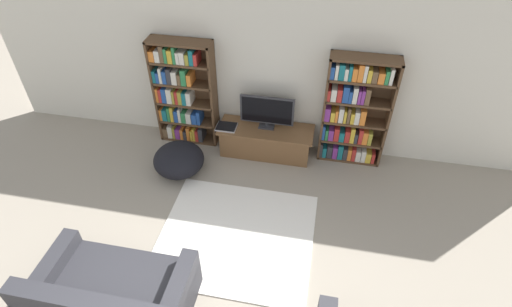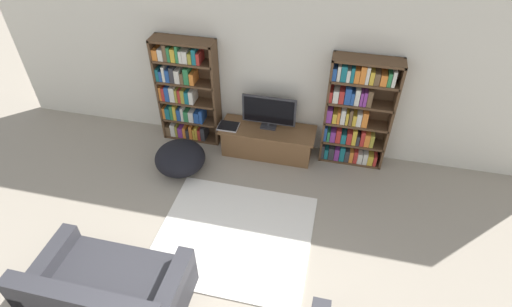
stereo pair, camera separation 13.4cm
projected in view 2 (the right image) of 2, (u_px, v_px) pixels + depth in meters
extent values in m
cube|color=silver|center=(275.00, 71.00, 5.88)|extent=(8.80, 0.06, 2.60)
cube|color=#513823|center=(161.00, 89.00, 6.32)|extent=(0.04, 0.30, 1.75)
cube|color=#513823|center=(217.00, 96.00, 6.16)|extent=(0.04, 0.30, 1.75)
cube|color=#513823|center=(191.00, 88.00, 6.33)|extent=(0.96, 0.04, 1.75)
cube|color=#513823|center=(182.00, 41.00, 5.68)|extent=(0.96, 0.30, 0.04)
cube|color=#513823|center=(194.00, 135.00, 6.79)|extent=(0.92, 0.30, 0.04)
cube|color=brown|center=(171.00, 128.00, 6.78)|extent=(0.08, 0.24, 0.17)
cube|color=silver|center=(175.00, 127.00, 6.75)|extent=(0.08, 0.24, 0.23)
cube|color=#9E9333|center=(179.00, 128.00, 6.74)|extent=(0.04, 0.24, 0.21)
cube|color=#7F338C|center=(182.00, 129.00, 6.74)|extent=(0.08, 0.24, 0.19)
cube|color=orange|center=(186.00, 130.00, 6.72)|extent=(0.05, 0.24, 0.19)
cube|color=#333338|center=(190.00, 131.00, 6.73)|extent=(0.05, 0.24, 0.16)
cube|color=orange|center=(193.00, 129.00, 6.69)|extent=(0.05, 0.24, 0.24)
cube|color=gold|center=(196.00, 131.00, 6.70)|extent=(0.04, 0.24, 0.19)
cube|color=gold|center=(198.00, 130.00, 6.68)|extent=(0.04, 0.24, 0.23)
cube|color=#B72D28|center=(201.00, 132.00, 6.68)|extent=(0.05, 0.24, 0.20)
cube|color=#333338|center=(205.00, 131.00, 6.65)|extent=(0.07, 0.24, 0.24)
cube|color=#513823|center=(192.00, 119.00, 6.56)|extent=(0.92, 0.30, 0.04)
cube|color=orange|center=(166.00, 110.00, 6.55)|extent=(0.04, 0.24, 0.20)
cube|color=#196B75|center=(170.00, 110.00, 6.54)|extent=(0.08, 0.24, 0.20)
cube|color=#2D7F47|center=(174.00, 110.00, 6.51)|extent=(0.04, 0.24, 0.25)
cube|color=gold|center=(177.00, 110.00, 6.50)|extent=(0.05, 0.24, 0.26)
cube|color=#234C99|center=(181.00, 112.00, 6.50)|extent=(0.06, 0.24, 0.20)
cube|color=silver|center=(184.00, 111.00, 6.48)|extent=(0.04, 0.24, 0.24)
cube|color=#2D7F47|center=(188.00, 113.00, 6.49)|extent=(0.07, 0.24, 0.19)
cube|color=silver|center=(193.00, 114.00, 6.47)|extent=(0.08, 0.24, 0.19)
cube|color=#234C99|center=(199.00, 115.00, 6.46)|extent=(0.08, 0.24, 0.18)
cube|color=#234C99|center=(203.00, 114.00, 6.43)|extent=(0.05, 0.24, 0.23)
cube|color=#513823|center=(189.00, 101.00, 6.34)|extent=(0.92, 0.30, 0.04)
cube|color=orange|center=(163.00, 91.00, 6.31)|extent=(0.04, 0.24, 0.24)
cube|color=#B72D28|center=(166.00, 91.00, 6.31)|extent=(0.05, 0.24, 0.23)
cube|color=#234C99|center=(169.00, 91.00, 6.29)|extent=(0.07, 0.24, 0.25)
cube|color=silver|center=(174.00, 92.00, 6.27)|extent=(0.08, 0.24, 0.25)
cube|color=#9E9333|center=(178.00, 93.00, 6.27)|extent=(0.04, 0.24, 0.22)
cube|color=#B72D28|center=(181.00, 94.00, 6.26)|extent=(0.04, 0.24, 0.22)
cube|color=#9E9333|center=(185.00, 94.00, 6.25)|extent=(0.06, 0.24, 0.23)
cube|color=#196B75|center=(189.00, 95.00, 6.25)|extent=(0.07, 0.24, 0.21)
cube|color=silver|center=(193.00, 95.00, 6.23)|extent=(0.07, 0.24, 0.22)
cube|color=#513823|center=(187.00, 82.00, 6.11)|extent=(0.92, 0.30, 0.04)
cube|color=#196B75|center=(160.00, 72.00, 6.10)|extent=(0.05, 0.24, 0.19)
cube|color=#234C99|center=(163.00, 73.00, 6.10)|extent=(0.05, 0.24, 0.17)
cube|color=silver|center=(166.00, 71.00, 6.06)|extent=(0.04, 0.24, 0.25)
cube|color=#234C99|center=(170.00, 73.00, 6.07)|extent=(0.06, 0.24, 0.20)
cube|color=#333338|center=(174.00, 72.00, 6.04)|extent=(0.07, 0.24, 0.25)
cube|color=silver|center=(179.00, 74.00, 6.04)|extent=(0.08, 0.24, 0.21)
cube|color=brown|center=(184.00, 76.00, 6.04)|extent=(0.05, 0.24, 0.17)
cube|color=#2D7F47|center=(188.00, 74.00, 6.00)|extent=(0.08, 0.24, 0.25)
cube|color=orange|center=(194.00, 77.00, 6.01)|extent=(0.07, 0.24, 0.19)
cube|color=#513823|center=(184.00, 61.00, 5.88)|extent=(0.92, 0.30, 0.04)
cube|color=orange|center=(157.00, 52.00, 5.88)|extent=(0.08, 0.24, 0.16)
cube|color=silver|center=(163.00, 52.00, 5.86)|extent=(0.08, 0.24, 0.18)
cube|color=brown|center=(167.00, 50.00, 5.82)|extent=(0.06, 0.24, 0.26)
cube|color=#2D7F47|center=(171.00, 52.00, 5.82)|extent=(0.04, 0.24, 0.22)
cube|color=gold|center=(175.00, 53.00, 5.82)|extent=(0.07, 0.24, 0.20)
cube|color=#2D7F47|center=(179.00, 52.00, 5.79)|extent=(0.04, 0.24, 0.26)
cube|color=silver|center=(183.00, 54.00, 5.80)|extent=(0.05, 0.24, 0.18)
cube|color=silver|center=(187.00, 55.00, 5.79)|extent=(0.08, 0.24, 0.19)
cube|color=#9E9333|center=(192.00, 56.00, 5.79)|extent=(0.06, 0.24, 0.16)
cube|color=#196B75|center=(196.00, 54.00, 5.75)|extent=(0.06, 0.24, 0.23)
cube|color=#B72D28|center=(200.00, 56.00, 5.76)|extent=(0.05, 0.24, 0.18)
cube|color=#513823|center=(326.00, 110.00, 5.87)|extent=(0.04, 0.30, 1.75)
cube|color=#513823|center=(391.00, 118.00, 5.71)|extent=(0.04, 0.30, 1.75)
cube|color=#513823|center=(359.00, 109.00, 5.89)|extent=(0.96, 0.04, 1.75)
cube|color=#513823|center=(369.00, 60.00, 5.23)|extent=(0.96, 0.30, 0.04)
cube|color=#513823|center=(349.00, 158.00, 6.34)|extent=(0.92, 0.30, 0.04)
cube|color=#333338|center=(323.00, 148.00, 6.31)|extent=(0.04, 0.24, 0.25)
cube|color=#196B75|center=(327.00, 150.00, 6.32)|extent=(0.06, 0.24, 0.18)
cube|color=#333338|center=(332.00, 150.00, 6.30)|extent=(0.08, 0.24, 0.22)
cube|color=#7F338C|center=(337.00, 151.00, 6.29)|extent=(0.07, 0.24, 0.21)
cube|color=#196B75|center=(342.00, 151.00, 6.26)|extent=(0.08, 0.24, 0.26)
cube|color=#333338|center=(347.00, 152.00, 6.26)|extent=(0.07, 0.24, 0.21)
cube|color=orange|center=(352.00, 153.00, 6.25)|extent=(0.06, 0.24, 0.21)
cube|color=#B72D28|center=(356.00, 153.00, 6.23)|extent=(0.06, 0.24, 0.22)
cube|color=silver|center=(360.00, 155.00, 6.23)|extent=(0.07, 0.24, 0.19)
cube|color=silver|center=(365.00, 155.00, 6.21)|extent=(0.07, 0.24, 0.21)
cube|color=gold|center=(370.00, 157.00, 6.21)|extent=(0.08, 0.24, 0.18)
cube|color=#B72D28|center=(375.00, 157.00, 6.20)|extent=(0.05, 0.24, 0.18)
cube|color=#513823|center=(353.00, 141.00, 6.12)|extent=(0.92, 0.30, 0.04)
cube|color=#234C99|center=(326.00, 131.00, 6.09)|extent=(0.04, 0.24, 0.24)
cube|color=#2D7F47|center=(329.00, 133.00, 6.10)|extent=(0.04, 0.24, 0.18)
cube|color=#7F338C|center=(333.00, 133.00, 6.09)|extent=(0.08, 0.24, 0.19)
cube|color=#B72D28|center=(339.00, 133.00, 6.06)|extent=(0.07, 0.24, 0.23)
cube|color=#196B75|center=(344.00, 135.00, 6.07)|extent=(0.08, 0.24, 0.16)
cube|color=#B72D28|center=(349.00, 135.00, 6.04)|extent=(0.07, 0.24, 0.20)
cube|color=gold|center=(355.00, 134.00, 6.01)|extent=(0.06, 0.24, 0.26)
cube|color=#333338|center=(358.00, 137.00, 6.03)|extent=(0.05, 0.24, 0.17)
cube|color=#B72D28|center=(363.00, 135.00, 5.99)|extent=(0.06, 0.24, 0.25)
cube|color=orange|center=(367.00, 137.00, 5.99)|extent=(0.07, 0.24, 0.22)
cube|color=#9E9333|center=(372.00, 138.00, 5.98)|extent=(0.06, 0.24, 0.21)
cube|color=#513823|center=(357.00, 123.00, 5.89)|extent=(0.92, 0.30, 0.04)
cube|color=#7F338C|center=(330.00, 113.00, 5.87)|extent=(0.08, 0.24, 0.22)
cube|color=gold|center=(335.00, 115.00, 5.87)|extent=(0.06, 0.24, 0.16)
cube|color=orange|center=(339.00, 114.00, 5.85)|extent=(0.04, 0.24, 0.20)
cube|color=silver|center=(344.00, 114.00, 5.83)|extent=(0.07, 0.24, 0.24)
cube|color=gold|center=(347.00, 115.00, 5.83)|extent=(0.04, 0.24, 0.20)
cube|color=brown|center=(351.00, 114.00, 5.80)|extent=(0.04, 0.24, 0.25)
cube|color=gold|center=(355.00, 117.00, 5.82)|extent=(0.05, 0.24, 0.18)
cube|color=silver|center=(359.00, 117.00, 5.80)|extent=(0.07, 0.24, 0.21)
cube|color=orange|center=(365.00, 117.00, 5.77)|extent=(0.08, 0.24, 0.24)
cube|color=#513823|center=(361.00, 103.00, 5.66)|extent=(0.92, 0.30, 0.04)
cube|color=#B72D28|center=(331.00, 93.00, 5.66)|extent=(0.04, 0.24, 0.17)
cube|color=silver|center=(336.00, 93.00, 5.64)|extent=(0.08, 0.24, 0.19)
cube|color=#B72D28|center=(342.00, 94.00, 5.62)|extent=(0.07, 0.24, 0.20)
cube|color=#234C99|center=(348.00, 93.00, 5.59)|extent=(0.08, 0.24, 0.25)
cube|color=#234C99|center=(353.00, 96.00, 5.60)|extent=(0.05, 0.24, 0.18)
cube|color=silver|center=(358.00, 94.00, 5.57)|extent=(0.06, 0.24, 0.25)
cube|color=#7F338C|center=(362.00, 96.00, 5.57)|extent=(0.04, 0.24, 0.21)
cube|color=#7F338C|center=(365.00, 96.00, 5.56)|extent=(0.05, 0.24, 0.22)
cube|color=brown|center=(370.00, 96.00, 5.54)|extent=(0.07, 0.24, 0.25)
cube|color=#513823|center=(365.00, 81.00, 5.44)|extent=(0.92, 0.30, 0.04)
cube|color=#234C99|center=(335.00, 71.00, 5.43)|extent=(0.06, 0.24, 0.18)
cube|color=silver|center=(340.00, 70.00, 5.40)|extent=(0.04, 0.24, 0.22)
cube|color=#196B75|center=(344.00, 71.00, 5.39)|extent=(0.07, 0.24, 0.23)
cube|color=silver|center=(349.00, 73.00, 5.40)|extent=(0.05, 0.24, 0.18)
cube|color=#196B75|center=(353.00, 72.00, 5.37)|extent=(0.04, 0.24, 0.22)
cube|color=orange|center=(357.00, 73.00, 5.37)|extent=(0.07, 0.24, 0.19)
cube|color=orange|center=(363.00, 72.00, 5.34)|extent=(0.07, 0.24, 0.25)
cube|color=silver|center=(368.00, 73.00, 5.33)|extent=(0.04, 0.24, 0.25)
cube|color=gold|center=(372.00, 75.00, 5.34)|extent=(0.06, 0.24, 0.19)
cube|color=brown|center=(377.00, 76.00, 5.33)|extent=(0.07, 0.24, 0.18)
cube|color=orange|center=(384.00, 77.00, 5.32)|extent=(0.08, 0.24, 0.16)
cube|color=#2D7F47|center=(390.00, 77.00, 5.30)|extent=(0.05, 0.24, 0.19)
cube|color=silver|center=(394.00, 76.00, 5.28)|extent=(0.05, 0.24, 0.23)
cube|color=brown|center=(268.00, 142.00, 6.34)|extent=(1.39, 0.50, 0.43)
cube|color=brown|center=(268.00, 130.00, 6.19)|extent=(1.48, 0.54, 0.04)
cube|color=#2D2D33|center=(269.00, 126.00, 6.21)|extent=(0.24, 0.16, 0.03)
cylinder|color=#2D2D33|center=(269.00, 124.00, 6.18)|extent=(0.04, 0.04, 0.05)
cube|color=#2D2D33|center=(269.00, 110.00, 6.02)|extent=(0.83, 0.04, 0.46)
cube|color=black|center=(269.00, 111.00, 6.00)|extent=(0.77, 0.00, 0.42)
cube|color=#B7B7BC|center=(228.00, 126.00, 6.21)|extent=(0.31, 0.26, 0.02)
cube|color=black|center=(228.00, 126.00, 6.21)|extent=(0.30, 0.25, 0.00)
cube|color=white|center=(234.00, 235.00, 5.20)|extent=(1.97, 1.77, 0.02)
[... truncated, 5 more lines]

